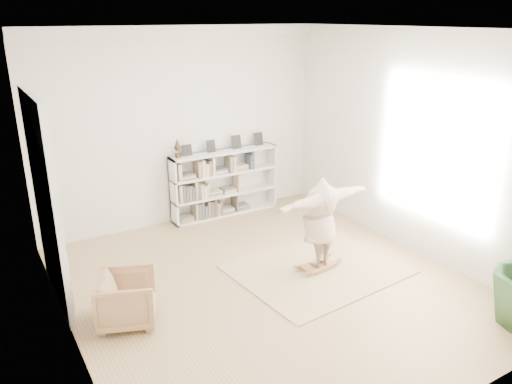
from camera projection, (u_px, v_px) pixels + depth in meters
floor at (269, 285)px, 7.38m from camera, size 6.00×6.00×0.00m
room_shell at (179, 31)px, 8.57m from camera, size 6.00×6.00×6.00m
doors at (47, 203)px, 6.65m from camera, size 0.09×1.78×2.92m
bookshelf at (224, 184)px, 9.80m from camera, size 2.20×0.35×1.64m
armchair at (127, 299)px, 6.38m from camera, size 0.95×0.94×0.67m
rug at (318, 269)px, 7.81m from camera, size 2.66×2.20×0.02m
rocker_board at (318, 266)px, 7.79m from camera, size 0.55×0.36×0.11m
person at (320, 220)px, 7.53m from camera, size 1.79×0.62×1.43m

